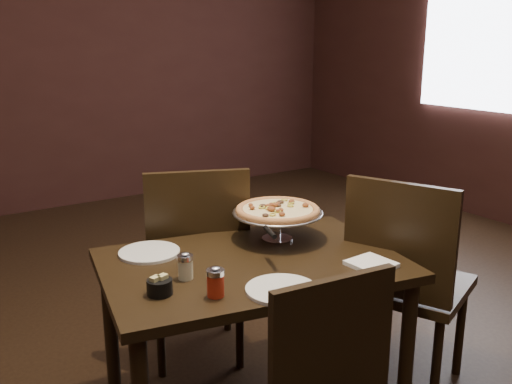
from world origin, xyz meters
TOP-DOWN VIEW (x-y plane):
  - room at (0.06, 0.03)m, footprint 6.04×7.04m
  - dining_table at (-0.10, 0.06)m, footprint 1.20×0.92m
  - pizza_stand at (0.12, 0.19)m, footprint 0.37×0.37m
  - parmesan_shaker at (-0.37, 0.05)m, footprint 0.05×0.05m
  - pepper_flake_shaker at (-0.36, -0.13)m, footprint 0.06×0.06m
  - packet_caddy at (-0.50, -0.02)m, footprint 0.08×0.08m
  - napkin_stack at (0.23, -0.22)m, footprint 0.15×0.15m
  - plate_left at (-0.38, 0.33)m, footprint 0.23×0.23m
  - plate_near at (-0.16, -0.22)m, footprint 0.24×0.24m
  - serving_spatula at (-0.06, -0.00)m, footprint 0.14×0.14m
  - chair_far at (-0.06, 0.57)m, footprint 0.57×0.57m
  - chair_side at (0.55, -0.12)m, footprint 0.58×0.58m

SIDE VIEW (x-z plane):
  - chair_far at x=-0.06m, z-range 0.04..0.98m
  - chair_side at x=0.55m, z-range 0.04..0.99m
  - dining_table at x=-0.10m, z-range 0.25..0.93m
  - plate_left at x=-0.38m, z-range 0.68..0.69m
  - plate_near at x=-0.16m, z-range 0.68..0.69m
  - napkin_stack at x=0.23m, z-range 0.68..0.69m
  - packet_caddy at x=-0.50m, z-range 0.67..0.74m
  - parmesan_shaker at x=-0.37m, z-range 0.67..0.77m
  - pepper_flake_shaker at x=-0.36m, z-range 0.67..0.78m
  - serving_spatula at x=-0.06m, z-range 0.79..0.81m
  - pizza_stand at x=0.12m, z-range 0.72..0.88m
  - room at x=0.06m, z-range -0.02..2.82m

